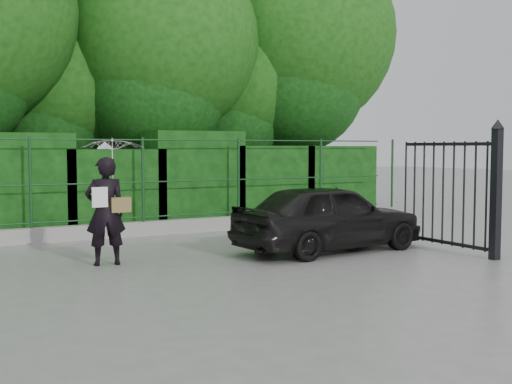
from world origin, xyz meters
TOP-DOWN VIEW (x-y plane):
  - ground at (0.00, 0.00)m, footprint 80.00×80.00m
  - kerb at (0.00, 4.50)m, footprint 14.00×0.25m
  - fence at (0.22, 4.50)m, footprint 14.13×0.06m
  - hedge at (0.10, 5.50)m, footprint 14.20×1.20m
  - trees at (1.14, 7.74)m, footprint 17.10×6.15m
  - gate at (4.60, -0.72)m, footprint 0.22×2.33m
  - woman at (-1.17, 1.53)m, footprint 0.99×1.01m
  - car at (2.68, 0.90)m, footprint 3.78×1.76m

SIDE VIEW (x-z plane):
  - ground at x=0.00m, z-range 0.00..0.00m
  - kerb at x=0.00m, z-range 0.00..0.30m
  - car at x=2.68m, z-range 0.00..1.25m
  - hedge at x=0.10m, z-range -0.14..2.13m
  - gate at x=4.60m, z-range 0.01..2.37m
  - fence at x=0.22m, z-range 0.30..2.10m
  - woman at x=-1.17m, z-range 0.32..2.38m
  - trees at x=1.14m, z-range 0.58..8.66m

